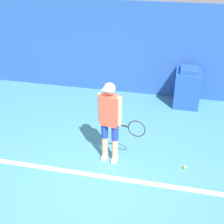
% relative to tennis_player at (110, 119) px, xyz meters
% --- Properties ---
extents(ground_plane, '(24.00, 24.00, 0.00)m').
position_rel_tennis_player_xyz_m(ground_plane, '(-0.09, -0.68, -0.95)').
color(ground_plane, teal).
extents(back_wall, '(24.00, 0.10, 2.58)m').
position_rel_tennis_player_xyz_m(back_wall, '(-0.09, 3.27, 0.34)').
color(back_wall, '#234C99').
rests_on(back_wall, ground_plane).
extents(court_baseline, '(21.60, 0.10, 0.01)m').
position_rel_tennis_player_xyz_m(court_baseline, '(-0.09, -0.56, -0.95)').
color(court_baseline, white).
rests_on(court_baseline, ground_plane).
extents(tennis_player, '(0.95, 0.31, 1.71)m').
position_rel_tennis_player_xyz_m(tennis_player, '(0.00, 0.00, 0.00)').
color(tennis_player, tan).
rests_on(tennis_player, ground_plane).
extents(tennis_ball, '(0.07, 0.07, 0.07)m').
position_rel_tennis_player_xyz_m(tennis_ball, '(1.50, 0.03, -0.92)').
color(tennis_ball, '#D1E533').
rests_on(tennis_ball, ground_plane).
extents(covered_chair, '(0.65, 0.73, 1.06)m').
position_rel_tennis_player_xyz_m(covered_chair, '(1.45, 2.81, -0.45)').
color(covered_chair, blue).
rests_on(covered_chair, ground_plane).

